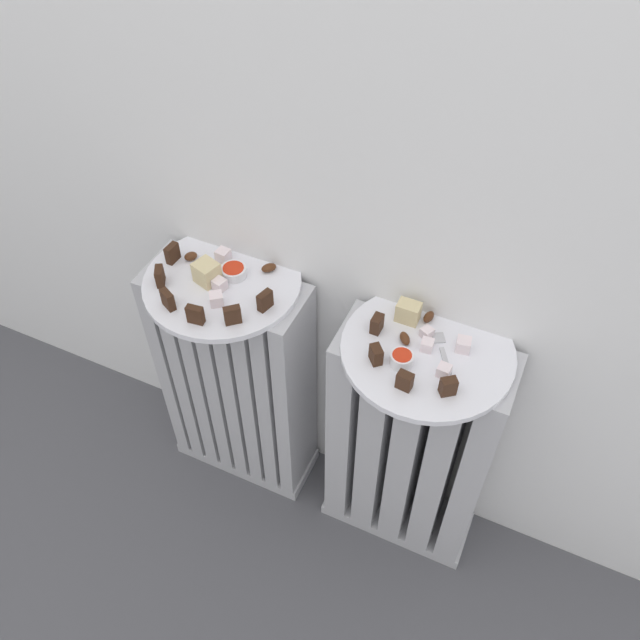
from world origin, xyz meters
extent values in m
plane|color=#4C4C51|center=(0.00, 0.00, 0.00)|extent=(6.00, 6.00, 0.00)
cube|color=#B2B2B7|center=(-0.20, 0.28, 0.01)|extent=(0.33, 0.14, 0.03)
cube|color=#B2B2B7|center=(-0.34, 0.28, 0.31)|extent=(0.03, 0.14, 0.57)
cube|color=#B2B2B7|center=(-0.30, 0.28, 0.31)|extent=(0.03, 0.14, 0.57)
cube|color=#B2B2B7|center=(-0.26, 0.28, 0.31)|extent=(0.03, 0.14, 0.57)
cube|color=#B2B2B7|center=(-0.22, 0.28, 0.31)|extent=(0.03, 0.14, 0.57)
cube|color=#B2B2B7|center=(-0.18, 0.28, 0.31)|extent=(0.03, 0.14, 0.57)
cube|color=#B2B2B7|center=(-0.14, 0.28, 0.31)|extent=(0.03, 0.14, 0.57)
cube|color=#B2B2B7|center=(-0.10, 0.28, 0.31)|extent=(0.03, 0.14, 0.57)
cube|color=#B2B2B7|center=(-0.06, 0.28, 0.31)|extent=(0.03, 0.14, 0.57)
cube|color=#B2B2B7|center=(0.20, 0.28, 0.01)|extent=(0.33, 0.14, 0.03)
cube|color=#B2B2B7|center=(0.07, 0.28, 0.31)|extent=(0.05, 0.14, 0.57)
cube|color=#B2B2B7|center=(0.13, 0.28, 0.31)|extent=(0.05, 0.14, 0.57)
cube|color=#B2B2B7|center=(0.20, 0.28, 0.31)|extent=(0.05, 0.14, 0.57)
cube|color=#B2B2B7|center=(0.27, 0.28, 0.31)|extent=(0.05, 0.14, 0.57)
cube|color=#B2B2B7|center=(0.33, 0.28, 0.31)|extent=(0.05, 0.14, 0.57)
cylinder|color=white|center=(-0.20, 0.28, 0.60)|extent=(0.29, 0.29, 0.01)
cylinder|color=white|center=(0.20, 0.28, 0.60)|extent=(0.29, 0.29, 0.01)
cube|color=#382114|center=(-0.31, 0.29, 0.63)|extent=(0.02, 0.03, 0.04)
cube|color=#382114|center=(-0.30, 0.23, 0.63)|extent=(0.03, 0.03, 0.04)
cube|color=#382114|center=(-0.25, 0.18, 0.63)|extent=(0.03, 0.03, 0.04)
cube|color=#382114|center=(-0.19, 0.17, 0.63)|extent=(0.03, 0.02, 0.04)
cube|color=#382114|center=(-0.13, 0.20, 0.63)|extent=(0.03, 0.03, 0.04)
cube|color=#382114|center=(-0.09, 0.25, 0.63)|extent=(0.02, 0.03, 0.04)
cube|color=beige|center=(-0.22, 0.27, 0.63)|extent=(0.05, 0.05, 0.04)
cube|color=white|center=(-0.19, 0.26, 0.62)|extent=(0.03, 0.03, 0.02)
cube|color=white|center=(-0.22, 0.33, 0.62)|extent=(0.03, 0.03, 0.02)
cube|color=white|center=(-0.18, 0.22, 0.62)|extent=(0.03, 0.03, 0.02)
ellipsoid|color=#4C2814|center=(-0.28, 0.30, 0.62)|extent=(0.03, 0.03, 0.01)
ellipsoid|color=#4C2814|center=(-0.13, 0.34, 0.62)|extent=(0.03, 0.03, 0.01)
cylinder|color=white|center=(-0.18, 0.30, 0.62)|extent=(0.05, 0.05, 0.02)
cylinder|color=red|center=(-0.18, 0.30, 0.62)|extent=(0.04, 0.04, 0.01)
cube|color=#382114|center=(0.11, 0.28, 0.63)|extent=(0.02, 0.03, 0.03)
cube|color=#382114|center=(0.13, 0.22, 0.63)|extent=(0.03, 0.03, 0.03)
cube|color=#382114|center=(0.19, 0.19, 0.63)|extent=(0.03, 0.02, 0.03)
cube|color=#382114|center=(0.26, 0.20, 0.63)|extent=(0.03, 0.03, 0.03)
cube|color=beige|center=(0.15, 0.33, 0.63)|extent=(0.04, 0.03, 0.04)
cube|color=white|center=(0.25, 0.30, 0.62)|extent=(0.03, 0.03, 0.02)
cube|color=white|center=(0.24, 0.24, 0.62)|extent=(0.02, 0.02, 0.02)
cube|color=white|center=(0.20, 0.28, 0.62)|extent=(0.02, 0.02, 0.02)
cube|color=white|center=(0.19, 0.30, 0.62)|extent=(0.02, 0.02, 0.02)
ellipsoid|color=#4C2814|center=(0.18, 0.34, 0.62)|extent=(0.02, 0.03, 0.02)
ellipsoid|color=#4C2814|center=(0.21, 0.37, 0.62)|extent=(0.03, 0.02, 0.02)
ellipsoid|color=#4C2814|center=(0.16, 0.28, 0.62)|extent=(0.03, 0.03, 0.01)
cylinder|color=white|center=(0.17, 0.23, 0.62)|extent=(0.04, 0.04, 0.02)
cylinder|color=red|center=(0.17, 0.23, 0.63)|extent=(0.03, 0.03, 0.01)
cube|color=#B7B7BC|center=(0.23, 0.26, 0.61)|extent=(0.04, 0.05, 0.00)
cube|color=#B7B7BC|center=(0.21, 0.31, 0.61)|extent=(0.03, 0.03, 0.00)
camera|label=1|loc=(0.33, -0.44, 1.45)|focal=36.90mm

